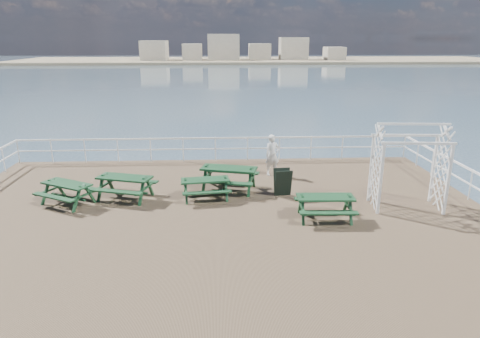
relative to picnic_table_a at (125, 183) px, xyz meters
name	(u,v)px	position (x,y,z in m)	size (l,w,h in m)	color
ground	(215,225)	(3.13, -2.10, -0.73)	(18.00, 14.00, 0.30)	brown
sea_backdrop	(255,57)	(15.67, 131.96, -1.09)	(300.00, 300.00, 9.20)	#384E5E
railing	(213,169)	(3.06, 0.47, 0.29)	(17.77, 13.76, 1.10)	white
picnic_table_a	(125,183)	(0.00, 0.00, 0.00)	(2.22, 1.98, 0.91)	#163D21
picnic_table_b	(229,174)	(3.65, 0.69, 0.05)	(2.37, 2.09, 0.98)	#163D21
picnic_table_c	(205,184)	(2.81, -0.14, -0.06)	(1.82, 1.54, 0.81)	#163D21
picnic_table_d	(67,189)	(-1.84, -0.42, -0.04)	(2.19, 2.07, 0.84)	#163D21
picnic_table_e	(325,202)	(6.56, -2.12, -0.04)	(1.80, 1.48, 0.85)	#163D21
trellis_arbor	(408,171)	(9.46, -1.30, 0.68)	(2.38, 1.40, 2.84)	white
sandwich_board	(283,183)	(5.55, 0.02, -0.10)	(0.65, 0.51, 0.99)	black
person	(272,155)	(5.47, 2.46, 0.26)	(0.61, 0.40, 1.68)	silver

